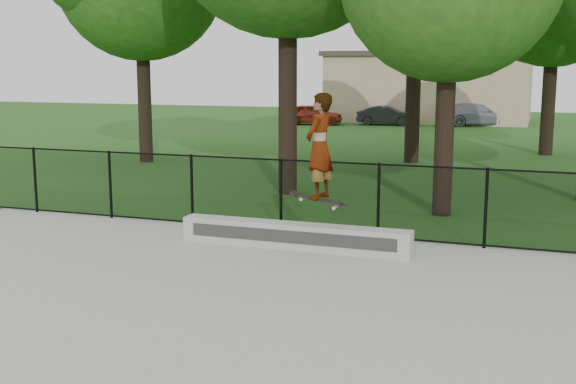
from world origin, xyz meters
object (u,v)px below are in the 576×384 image
(car_c, at_px, (477,114))
(skater_airborne, at_px, (319,148))
(car_a, at_px, (312,114))
(grind_ledge, at_px, (294,236))
(car_b, at_px, (386,116))

(car_c, relative_size, skater_airborne, 2.08)
(skater_airborne, bearing_deg, car_a, 107.95)
(grind_ledge, height_order, skater_airborne, skater_airborne)
(car_a, height_order, car_b, car_a)
(grind_ledge, height_order, car_c, car_c)
(car_b, height_order, car_c, car_c)
(car_a, distance_m, skater_airborne, 30.07)
(car_b, relative_size, skater_airborne, 1.53)
(car_a, xyz_separation_m, car_b, (4.17, 1.08, -0.05))
(car_a, bearing_deg, skater_airborne, -172.47)
(grind_ledge, bearing_deg, skater_airborne, -27.18)
(car_a, xyz_separation_m, car_c, (9.20, 2.43, 0.05))
(car_c, bearing_deg, car_b, 81.85)
(car_b, relative_size, car_c, 0.73)
(car_a, height_order, skater_airborne, skater_airborne)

